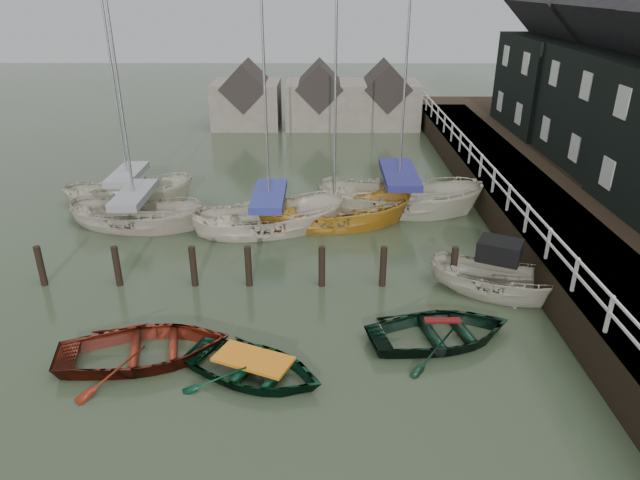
{
  "coord_description": "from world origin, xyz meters",
  "views": [
    {
      "loc": [
        1.21,
        -13.57,
        9.15
      ],
      "look_at": [
        1.14,
        3.55,
        1.4
      ],
      "focal_mm": 32.0,
      "sensor_mm": 36.0,
      "label": 1
    }
  ],
  "objects_px": {
    "motorboat": "(496,291)",
    "sailboat_e": "(131,201)",
    "rowboat_red": "(146,359)",
    "sailboat_b": "(270,228)",
    "sailboat_d": "(397,209)",
    "sailboat_a": "(138,224)",
    "rowboat_dkgreen": "(440,340)",
    "sailboat_c": "(334,224)",
    "rowboat_green": "(254,376)"
  },
  "relations": [
    {
      "from": "rowboat_green",
      "to": "sailboat_d",
      "type": "relative_size",
      "value": 0.29
    },
    {
      "from": "rowboat_green",
      "to": "sailboat_d",
      "type": "bearing_deg",
      "value": -0.02
    },
    {
      "from": "rowboat_red",
      "to": "sailboat_a",
      "type": "relative_size",
      "value": 0.42
    },
    {
      "from": "sailboat_b",
      "to": "rowboat_green",
      "type": "bearing_deg",
      "value": 169.05
    },
    {
      "from": "sailboat_d",
      "to": "sailboat_e",
      "type": "xyz_separation_m",
      "value": [
        -12.04,
        0.91,
        0.0
      ]
    },
    {
      "from": "sailboat_a",
      "to": "sailboat_b",
      "type": "height_order",
      "value": "sailboat_b"
    },
    {
      "from": "sailboat_d",
      "to": "rowboat_red",
      "type": "bearing_deg",
      "value": 153.45
    },
    {
      "from": "sailboat_a",
      "to": "sailboat_b",
      "type": "distance_m",
      "value": 5.49
    },
    {
      "from": "sailboat_e",
      "to": "motorboat",
      "type": "bearing_deg",
      "value": -129.26
    },
    {
      "from": "sailboat_c",
      "to": "sailboat_e",
      "type": "relative_size",
      "value": 1.04
    },
    {
      "from": "sailboat_b",
      "to": "rowboat_dkgreen",
      "type": "bearing_deg",
      "value": -158.51
    },
    {
      "from": "rowboat_dkgreen",
      "to": "sailboat_c",
      "type": "height_order",
      "value": "sailboat_c"
    },
    {
      "from": "rowboat_red",
      "to": "sailboat_a",
      "type": "height_order",
      "value": "sailboat_a"
    },
    {
      "from": "rowboat_red",
      "to": "sailboat_d",
      "type": "distance_m",
      "value": 13.55
    },
    {
      "from": "sailboat_c",
      "to": "sailboat_d",
      "type": "relative_size",
      "value": 0.87
    },
    {
      "from": "motorboat",
      "to": "sailboat_b",
      "type": "distance_m",
      "value": 9.29
    },
    {
      "from": "rowboat_red",
      "to": "sailboat_d",
      "type": "xyz_separation_m",
      "value": [
        8.01,
        10.93,
        0.06
      ]
    },
    {
      "from": "rowboat_dkgreen",
      "to": "sailboat_b",
      "type": "height_order",
      "value": "sailboat_b"
    },
    {
      "from": "rowboat_red",
      "to": "sailboat_e",
      "type": "bearing_deg",
      "value": 6.29
    },
    {
      "from": "rowboat_red",
      "to": "sailboat_b",
      "type": "distance_m",
      "value": 9.1
    },
    {
      "from": "motorboat",
      "to": "sailboat_c",
      "type": "distance_m",
      "value": 7.71
    },
    {
      "from": "sailboat_c",
      "to": "sailboat_e",
      "type": "xyz_separation_m",
      "value": [
        -9.21,
        2.53,
        0.05
      ]
    },
    {
      "from": "rowboat_red",
      "to": "motorboat",
      "type": "bearing_deg",
      "value": -83.63
    },
    {
      "from": "sailboat_d",
      "to": "sailboat_e",
      "type": "relative_size",
      "value": 1.2
    },
    {
      "from": "rowboat_red",
      "to": "motorboat",
      "type": "distance_m",
      "value": 10.87
    },
    {
      "from": "motorboat",
      "to": "sailboat_e",
      "type": "distance_m",
      "value": 16.55
    },
    {
      "from": "rowboat_red",
      "to": "rowboat_dkgreen",
      "type": "bearing_deg",
      "value": -96.18
    },
    {
      "from": "rowboat_red",
      "to": "sailboat_a",
      "type": "bearing_deg",
      "value": 5.14
    },
    {
      "from": "sailboat_b",
      "to": "sailboat_c",
      "type": "distance_m",
      "value": 2.67
    },
    {
      "from": "motorboat",
      "to": "sailboat_b",
      "type": "height_order",
      "value": "sailboat_b"
    },
    {
      "from": "rowboat_green",
      "to": "sailboat_d",
      "type": "xyz_separation_m",
      "value": [
        5.04,
        11.65,
        0.06
      ]
    },
    {
      "from": "sailboat_c",
      "to": "sailboat_e",
      "type": "bearing_deg",
      "value": 68.94
    },
    {
      "from": "motorboat",
      "to": "sailboat_e",
      "type": "xyz_separation_m",
      "value": [
        -14.31,
        8.31,
        -0.02
      ]
    },
    {
      "from": "sailboat_c",
      "to": "rowboat_dkgreen",
      "type": "bearing_deg",
      "value": -167.12
    },
    {
      "from": "rowboat_red",
      "to": "sailboat_d",
      "type": "height_order",
      "value": "sailboat_d"
    },
    {
      "from": "rowboat_green",
      "to": "sailboat_b",
      "type": "xyz_separation_m",
      "value": [
        -0.38,
        9.44,
        0.07
      ]
    },
    {
      "from": "rowboat_green",
      "to": "motorboat",
      "type": "xyz_separation_m",
      "value": [
        7.32,
        4.24,
        0.09
      ]
    },
    {
      "from": "sailboat_a",
      "to": "sailboat_d",
      "type": "distance_m",
      "value": 11.06
    },
    {
      "from": "sailboat_c",
      "to": "sailboat_b",
      "type": "bearing_deg",
      "value": 96.88
    },
    {
      "from": "rowboat_green",
      "to": "sailboat_d",
      "type": "height_order",
      "value": "sailboat_d"
    },
    {
      "from": "sailboat_b",
      "to": "sailboat_a",
      "type": "bearing_deg",
      "value": 72.85
    },
    {
      "from": "rowboat_red",
      "to": "sailboat_b",
      "type": "xyz_separation_m",
      "value": [
        2.58,
        8.72,
        0.07
      ]
    },
    {
      "from": "motorboat",
      "to": "rowboat_red",
      "type": "bearing_deg",
      "value": 135.25
    },
    {
      "from": "rowboat_red",
      "to": "sailboat_c",
      "type": "distance_m",
      "value": 10.65
    },
    {
      "from": "rowboat_dkgreen",
      "to": "sailboat_e",
      "type": "xyz_separation_m",
      "value": [
        -12.05,
        10.94,
        0.07
      ]
    },
    {
      "from": "rowboat_dkgreen",
      "to": "sailboat_d",
      "type": "distance_m",
      "value": 10.03
    },
    {
      "from": "sailboat_a",
      "to": "sailboat_d",
      "type": "height_order",
      "value": "sailboat_d"
    },
    {
      "from": "rowboat_red",
      "to": "rowboat_dkgreen",
      "type": "relative_size",
      "value": 1.08
    },
    {
      "from": "motorboat",
      "to": "sailboat_d",
      "type": "height_order",
      "value": "sailboat_d"
    },
    {
      "from": "rowboat_green",
      "to": "rowboat_dkgreen",
      "type": "distance_m",
      "value": 5.3
    }
  ]
}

